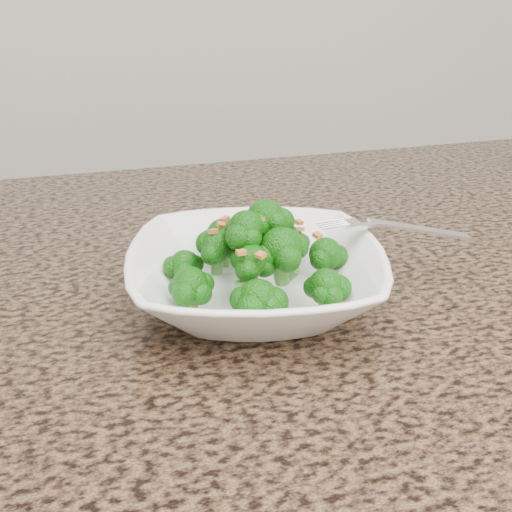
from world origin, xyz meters
name	(u,v)px	position (x,y,z in m)	size (l,w,h in m)	color
granite_counter	(307,336)	(0.00, 0.30, 0.89)	(1.64, 1.04, 0.03)	brown
bowl	(256,278)	(-0.04, 0.34, 0.93)	(0.23, 0.23, 0.06)	white
broccoli_pile	(256,216)	(-0.04, 0.34, 0.99)	(0.20, 0.20, 0.06)	#13620B
garlic_topping	(256,178)	(-0.04, 0.34, 1.02)	(0.12, 0.12, 0.01)	orange
fork	(371,225)	(0.08, 0.35, 0.96)	(0.17, 0.03, 0.01)	silver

